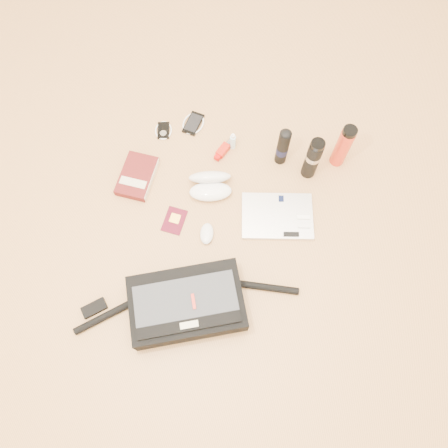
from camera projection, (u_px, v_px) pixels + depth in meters
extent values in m
plane|color=#B7834C|center=(219.00, 236.00, 1.79)|extent=(4.00, 4.00, 0.00)
cube|color=black|center=(187.00, 304.00, 1.63)|extent=(0.49, 0.41, 0.10)
cube|color=#303238|center=(186.00, 303.00, 1.58)|extent=(0.42, 0.33, 0.01)
cube|color=black|center=(189.00, 325.00, 1.55)|extent=(0.36, 0.20, 0.01)
cube|color=beige|center=(189.00, 325.00, 1.55)|extent=(0.07, 0.05, 0.01)
cube|color=red|center=(194.00, 302.00, 1.58)|extent=(0.03, 0.06, 0.02)
cylinder|color=black|center=(107.00, 315.00, 1.65)|extent=(0.21, 0.20, 0.03)
cylinder|color=black|center=(265.00, 287.00, 1.70)|extent=(0.26, 0.06, 0.03)
cube|color=black|center=(94.00, 308.00, 1.67)|extent=(0.10, 0.10, 0.02)
cube|color=silver|center=(277.00, 216.00, 1.81)|extent=(0.33, 0.27, 0.02)
cube|color=black|center=(281.00, 199.00, 1.83)|extent=(0.03, 0.03, 0.00)
cube|color=white|center=(303.00, 217.00, 1.79)|extent=(0.06, 0.03, 0.01)
cube|color=white|center=(304.00, 226.00, 1.78)|extent=(0.05, 0.03, 0.01)
cube|color=black|center=(291.00, 234.00, 1.77)|extent=(0.06, 0.03, 0.01)
cube|color=#4E1112|center=(137.00, 176.00, 1.87)|extent=(0.13, 0.21, 0.04)
cube|color=beige|center=(152.00, 180.00, 1.86)|extent=(0.00, 0.20, 0.03)
cube|color=beige|center=(133.00, 182.00, 1.84)|extent=(0.11, 0.04, 0.00)
cube|color=#460716|center=(174.00, 221.00, 1.81)|extent=(0.09, 0.12, 0.00)
cube|color=gold|center=(175.00, 218.00, 1.81)|extent=(0.04, 0.04, 0.00)
ellipsoid|color=silver|center=(207.00, 234.00, 1.78)|extent=(0.07, 0.10, 0.03)
ellipsoid|color=white|center=(210.00, 191.00, 1.83)|extent=(0.20, 0.14, 0.05)
ellipsoid|color=silver|center=(210.00, 177.00, 1.84)|extent=(0.20, 0.14, 0.10)
ellipsoid|color=black|center=(202.00, 191.00, 1.83)|extent=(0.05, 0.04, 0.02)
ellipsoid|color=black|center=(219.00, 191.00, 1.83)|extent=(0.05, 0.04, 0.02)
cylinder|color=black|center=(210.00, 191.00, 1.83)|extent=(0.03, 0.01, 0.01)
cube|color=black|center=(163.00, 130.00, 1.97)|extent=(0.07, 0.10, 0.01)
cylinder|color=#A5A5A7|center=(163.00, 133.00, 1.96)|extent=(0.04, 0.04, 0.00)
torus|color=white|center=(163.00, 130.00, 1.97)|extent=(0.09, 0.09, 0.01)
cube|color=black|center=(193.00, 123.00, 1.98)|extent=(0.08, 0.13, 0.01)
cube|color=black|center=(193.00, 123.00, 1.98)|extent=(0.07, 0.10, 0.00)
torus|color=white|center=(193.00, 123.00, 1.98)|extent=(0.11, 0.11, 0.01)
cube|color=#B41C0E|center=(223.00, 150.00, 1.92)|extent=(0.05, 0.07, 0.03)
cube|color=#BB0A07|center=(217.00, 157.00, 1.91)|extent=(0.03, 0.03, 0.02)
cylinder|color=#9A9A9C|center=(229.00, 143.00, 1.93)|extent=(0.04, 0.05, 0.02)
cylinder|color=#BBE5F8|center=(233.00, 142.00, 1.91)|extent=(0.03, 0.03, 0.08)
cylinder|color=white|center=(233.00, 136.00, 1.87)|extent=(0.02, 0.02, 0.02)
cylinder|color=white|center=(233.00, 135.00, 1.86)|extent=(0.01, 0.01, 0.01)
cylinder|color=black|center=(283.00, 147.00, 1.83)|extent=(0.06, 0.06, 0.20)
cylinder|color=black|center=(282.00, 150.00, 1.85)|extent=(0.06, 0.06, 0.04)
ellipsoid|color=black|center=(286.00, 134.00, 1.73)|extent=(0.05, 0.05, 0.02)
cylinder|color=black|center=(312.00, 160.00, 1.80)|extent=(0.07, 0.07, 0.21)
cylinder|color=#B3B3B6|center=(313.00, 157.00, 1.77)|extent=(0.07, 0.07, 0.03)
cylinder|color=black|center=(318.00, 145.00, 1.69)|extent=(0.07, 0.07, 0.02)
cylinder|color=red|center=(342.00, 147.00, 1.82)|extent=(0.08, 0.08, 0.22)
cylinder|color=black|center=(350.00, 131.00, 1.71)|extent=(0.07, 0.07, 0.02)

